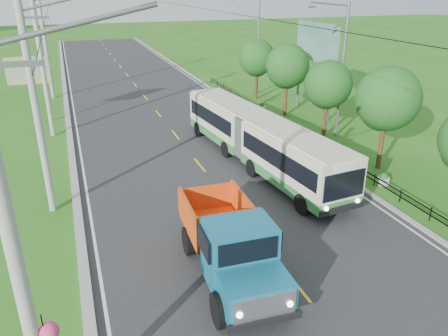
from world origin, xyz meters
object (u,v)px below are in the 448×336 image
planter_near (384,180)px  planter_mid (309,135)px  pole_near (37,107)px  tree_third (387,102)px  tree_fourth (328,87)px  billboard_right (316,48)px  pole_far (45,43)px  bus (258,136)px  pole_mid (43,64)px  tree_back (257,59)px  planter_far (262,107)px  tree_fifth (287,68)px  pole_nearest (19,261)px  streetlight_far (257,43)px  billboard_left (28,75)px  streetlight_mid (341,67)px  dump_truck (231,241)px

planter_near → planter_mid: 8.00m
pole_near → tree_third: (18.12, -0.86, -1.11)m
tree_fourth → billboard_right: bearing=67.4°
pole_near → pole_far: size_ratio=1.00×
pole_far → tree_fourth: size_ratio=1.85×
pole_near → pole_far: bearing=90.0°
tree_fourth → bus: (-6.56, -3.20, -1.80)m
pole_mid → pole_far: (0.00, 12.00, 0.00)m
pole_mid → billboard_right: pole_mid is taller
pole_far → tree_back: size_ratio=1.82×
planter_near → billboard_right: billboard_right is taller
tree_fourth → planter_far: (-1.26, 7.86, -3.30)m
planter_far → tree_third: bearing=-84.8°
tree_fifth → planter_far: size_ratio=8.66×
pole_nearest → streetlight_far: (18.88, 31.00, -0.03)m
streetlight_far → billboard_left: streetlight_far is taller
streetlight_mid → streetlight_far: same height
planter_near → tree_back: bearing=86.4°
planter_near → billboard_right: 15.34m
planter_mid → billboard_right: (3.70, 6.00, 5.06)m
billboard_left → bus: 18.41m
pole_near → tree_fourth: (18.12, 5.14, -1.51)m
billboard_right → bus: billboard_right is taller
tree_third → bus: 7.46m
billboard_left → planter_mid: bearing=-28.9°
tree_back → planter_mid: 12.66m
pole_far → bus: 25.13m
tree_fourth → streetlight_mid: bearing=-10.1°
planter_near → bus: (-5.30, 4.94, 1.50)m
tree_back → streetlight_mid: (0.79, -12.14, 1.25)m
pole_near → tree_fifth: bearing=31.6°
pole_nearest → planter_mid: size_ratio=14.93×
pole_near → planter_near: size_ratio=14.93×
tree_third → streetlight_far: size_ratio=0.66×
tree_third → planter_far: (-1.26, 13.86, -3.70)m
streetlight_far → planter_near: streetlight_far is taller
pole_mid → planter_near: (16.86, -15.00, -4.81)m
billboard_left → tree_back: bearing=6.3°
pole_nearest → pole_mid: 24.00m
pole_far → planter_far: (16.86, -11.00, -4.81)m
pole_far → billboard_left: pole_far is taller
dump_truck → planter_mid: bearing=52.5°
pole_nearest → planter_near: bearing=28.1°
tree_third → planter_far: bearing=95.2°
planter_mid → dump_truck: 16.70m
tree_fifth → tree_back: bearing=90.0°
planter_near → planter_far: bearing=90.0°
planter_near → tree_fourth: bearing=81.2°
planter_near → pole_nearest: bearing=-151.9°
pole_mid → billboard_left: (-1.24, 3.00, -1.23)m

